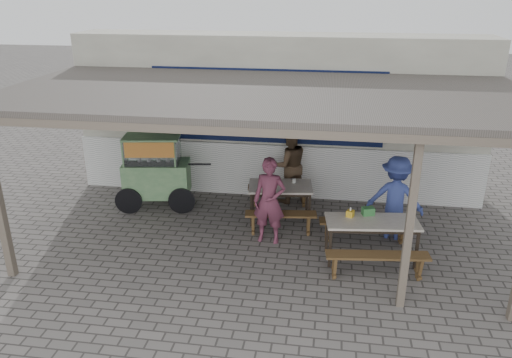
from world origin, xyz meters
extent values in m
plane|color=#625C59|center=(0.00, 0.00, 0.00)|extent=(60.00, 60.00, 0.00)
cube|color=beige|center=(0.00, 3.60, 1.75)|extent=(9.00, 1.20, 3.50)
cube|color=white|center=(0.00, 2.97, 0.60)|extent=(9.00, 0.10, 1.20)
cube|color=#0E1543|center=(-0.20, 2.98, 2.05)|extent=(5.00, 0.03, 1.60)
cube|color=#4F4843|center=(0.00, 1.00, 2.75)|extent=(9.00, 4.20, 0.12)
cube|color=#655A4D|center=(0.00, -1.05, 2.65)|extent=(9.00, 0.12, 0.12)
cube|color=#655A4D|center=(2.35, -0.90, 1.35)|extent=(0.11, 0.11, 2.70)
cube|color=beige|center=(0.26, 1.75, 0.73)|extent=(1.34, 0.92, 0.04)
cube|color=black|center=(0.26, 1.75, 0.67)|extent=(1.23, 0.80, 0.06)
cube|color=black|center=(-0.27, 1.35, 0.35)|extent=(0.05, 0.05, 0.71)
cube|color=black|center=(0.86, 1.50, 0.35)|extent=(0.05, 0.05, 0.71)
cube|color=black|center=(-0.35, 1.99, 0.35)|extent=(0.05, 0.05, 0.71)
cube|color=black|center=(0.78, 2.14, 0.35)|extent=(0.05, 0.05, 0.71)
cube|color=brown|center=(0.34, 1.09, 0.43)|extent=(1.38, 0.45, 0.04)
cube|color=brown|center=(-0.18, 1.02, 0.21)|extent=(0.08, 0.28, 0.41)
cube|color=brown|center=(0.86, 1.16, 0.21)|extent=(0.08, 0.28, 0.41)
cube|color=brown|center=(0.17, 2.40, 0.43)|extent=(1.38, 0.45, 0.04)
cube|color=brown|center=(-0.35, 2.33, 0.21)|extent=(0.08, 0.28, 0.41)
cube|color=brown|center=(0.70, 2.47, 0.21)|extent=(0.08, 0.28, 0.41)
cube|color=beige|center=(1.97, 0.40, 0.73)|extent=(1.63, 0.83, 0.04)
cube|color=black|center=(1.97, 0.40, 0.67)|extent=(1.52, 0.72, 0.06)
cube|color=black|center=(1.28, 0.05, 0.35)|extent=(0.05, 0.05, 0.71)
cube|color=black|center=(2.72, 0.22, 0.35)|extent=(0.05, 0.05, 0.71)
cube|color=black|center=(1.22, 0.58, 0.35)|extent=(0.05, 0.05, 0.71)
cube|color=black|center=(2.66, 0.75, 0.35)|extent=(0.05, 0.05, 0.71)
cube|color=brown|center=(2.04, -0.21, 0.43)|extent=(1.69, 0.47, 0.04)
cube|color=brown|center=(1.36, -0.29, 0.21)|extent=(0.08, 0.28, 0.41)
cube|color=brown|center=(2.72, -0.13, 0.21)|extent=(0.08, 0.28, 0.41)
cube|color=brown|center=(1.90, 1.01, 0.43)|extent=(1.69, 0.47, 0.04)
cube|color=brown|center=(1.22, 0.93, 0.21)|extent=(0.08, 0.28, 0.41)
cube|color=brown|center=(2.58, 1.09, 0.21)|extent=(0.08, 0.28, 0.41)
cube|color=#78A16B|center=(-2.41, 2.01, 0.65)|extent=(1.45, 0.91, 0.70)
cube|color=#78A16B|center=(-2.41, 2.01, 0.28)|extent=(1.40, 0.86, 0.05)
cylinder|color=black|center=(-2.90, 1.55, 0.28)|extent=(0.56, 0.14, 0.56)
cylinder|color=black|center=(-1.80, 1.72, 0.28)|extent=(0.56, 0.14, 0.56)
cube|color=silver|center=(-2.46, 2.01, 1.28)|extent=(1.19, 0.77, 0.55)
cube|color=#78A16B|center=(-2.46, 2.01, 1.56)|extent=(1.23, 0.82, 0.04)
cube|color=red|center=(-2.41, 1.69, 1.38)|extent=(1.00, 0.18, 0.32)
cylinder|color=black|center=(-1.62, 2.14, 0.95)|extent=(0.70, 0.15, 0.04)
imported|color=brown|center=(0.15, 0.81, 0.81)|extent=(0.62, 0.44, 1.63)
imported|color=brown|center=(0.34, 2.71, 0.84)|extent=(1.00, 0.90, 1.69)
imported|color=#374693|center=(2.44, 1.32, 0.80)|extent=(1.13, 0.78, 1.61)
cube|color=gold|center=(1.60, 0.50, 0.81)|extent=(0.15, 0.15, 0.12)
cube|color=#35783C|center=(1.90, 0.62, 0.82)|extent=(0.24, 0.19, 0.14)
cylinder|color=silver|center=(0.51, 1.93, 0.79)|extent=(0.08, 0.08, 0.09)
imported|color=white|center=(0.15, 1.73, 0.78)|extent=(0.26, 0.26, 0.05)
camera|label=1|loc=(1.16, -7.44, 4.50)|focal=35.00mm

